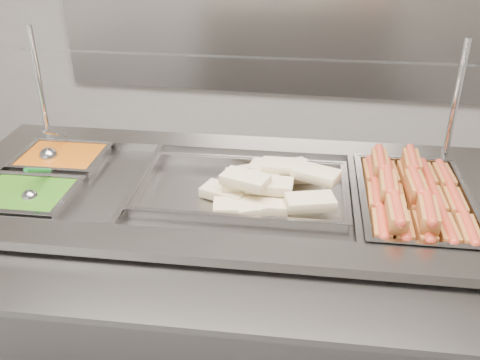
% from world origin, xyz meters
% --- Properties ---
extents(back_panel, '(3.00, 0.04, 1.20)m').
position_xyz_m(back_panel, '(0.00, 2.45, 1.20)').
color(back_panel, '#9E9994').
rests_on(back_panel, ground).
extents(steam_counter, '(1.96, 0.93, 0.93)m').
position_xyz_m(steam_counter, '(-0.01, 0.51, 0.46)').
color(steam_counter, slate).
rests_on(steam_counter, ground).
extents(tray_rail, '(1.86, 0.45, 0.05)m').
position_xyz_m(tray_rail, '(0.01, -0.02, 0.87)').
color(tray_rail, gray).
rests_on(tray_rail, steam_counter).
extents(sneeze_guard, '(1.71, 0.36, 0.45)m').
position_xyz_m(sneeze_guard, '(-0.02, 0.73, 1.30)').
color(sneeze_guard, silver).
rests_on(sneeze_guard, steam_counter).
extents(pan_hotdogs, '(0.37, 0.58, 0.10)m').
position_xyz_m(pan_hotdogs, '(0.63, 0.53, 0.88)').
color(pan_hotdogs, gray).
rests_on(pan_hotdogs, steam_counter).
extents(pan_wraps, '(0.71, 0.44, 0.07)m').
position_xyz_m(pan_wraps, '(0.05, 0.51, 0.90)').
color(pan_wraps, gray).
rests_on(pan_wraps, steam_counter).
extents(pan_beans, '(0.32, 0.26, 0.10)m').
position_xyz_m(pan_beans, '(-0.68, 0.63, 0.88)').
color(pan_beans, gray).
rests_on(pan_beans, steam_counter).
extents(pan_peas, '(0.32, 0.26, 0.10)m').
position_xyz_m(pan_peas, '(-0.66, 0.33, 0.88)').
color(pan_peas, gray).
rests_on(pan_peas, steam_counter).
extents(hotdogs_in_buns, '(0.33, 0.54, 0.12)m').
position_xyz_m(hotdogs_in_buns, '(0.62, 0.53, 0.93)').
color(hotdogs_in_buns, '#94541F').
rests_on(hotdogs_in_buns, pan_hotdogs).
extents(tortilla_wraps, '(0.48, 0.38, 0.10)m').
position_xyz_m(tortilla_wraps, '(0.14, 0.52, 0.94)').
color(tortilla_wraps, beige).
rests_on(tortilla_wraps, pan_wraps).
extents(ladle, '(0.07, 0.20, 0.15)m').
position_xyz_m(ladle, '(-0.72, 0.62, 0.93)').
color(ladle, '#A9A9AD').
rests_on(ladle, pan_beans).
extents(serving_spoon, '(0.06, 0.19, 0.14)m').
position_xyz_m(serving_spoon, '(-0.63, 0.33, 0.93)').
color(serving_spoon, '#A9A9AD').
rests_on(serving_spoon, pan_peas).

